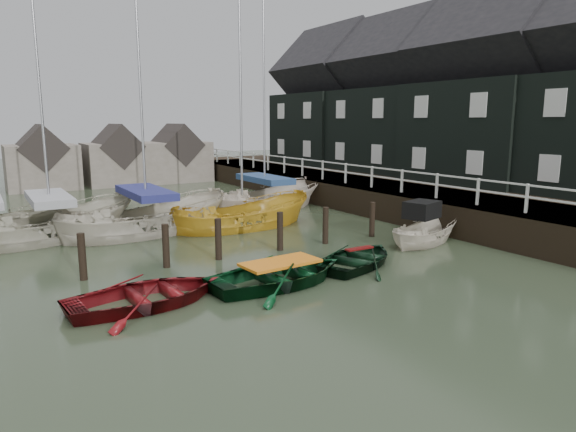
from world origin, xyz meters
TOP-DOWN VIEW (x-y plane):
  - ground at (0.00, 0.00)m, footprint 120.00×120.00m
  - pier at (9.48, 10.00)m, footprint 3.04×32.00m
  - land_strip at (15.00, 10.00)m, footprint 14.00×38.00m
  - quay_houses at (14.99, 8.66)m, footprint 6.52×28.14m
  - mooring_pilings at (-1.11, 3.00)m, footprint 13.72×0.22m
  - far_sheds at (0.83, 26.00)m, footprint 14.00×4.08m
  - rowboat_red at (-4.50, -0.07)m, footprint 4.24×3.18m
  - rowboat_green at (-0.78, -0.38)m, footprint 4.50×3.36m
  - rowboat_dkgreen at (2.38, -0.01)m, footprint 4.42×3.91m
  - motorboat at (6.47, 1.10)m, footprint 4.17×2.50m
  - sailboat_a at (-5.57, 9.23)m, footprint 7.57×4.77m
  - sailboat_b at (-2.03, 8.38)m, footprint 7.77×3.87m
  - sailboat_c at (1.87, 7.35)m, footprint 6.69×2.62m
  - sailboat_d at (4.87, 10.77)m, footprint 7.40×3.63m

SIDE VIEW (x-z plane):
  - ground at x=0.00m, z-range 0.00..0.00m
  - land_strip at x=15.00m, z-range -0.75..0.75m
  - rowboat_red at x=-4.50m, z-range -0.42..0.42m
  - rowboat_green at x=-0.78m, z-range -0.45..0.45m
  - rowboat_dkgreen at x=2.38m, z-range -0.38..0.38m
  - sailboat_c at x=1.87m, z-range -5.44..5.46m
  - sailboat_a at x=-5.57m, z-range -5.47..5.59m
  - sailboat_b at x=-2.03m, z-range -6.12..6.24m
  - sailboat_d at x=4.87m, z-range -5.90..6.02m
  - motorboat at x=6.47m, z-range -1.06..1.28m
  - mooring_pilings at x=-1.11m, z-range -0.40..1.40m
  - pier at x=9.48m, z-range -0.64..2.06m
  - far_sheds at x=0.83m, z-range -0.34..4.06m
  - quay_houses at x=14.99m, z-range 0.68..10.68m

